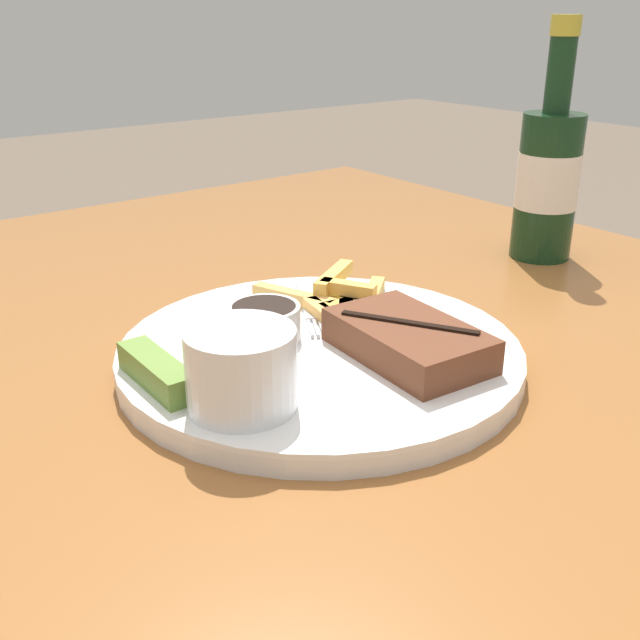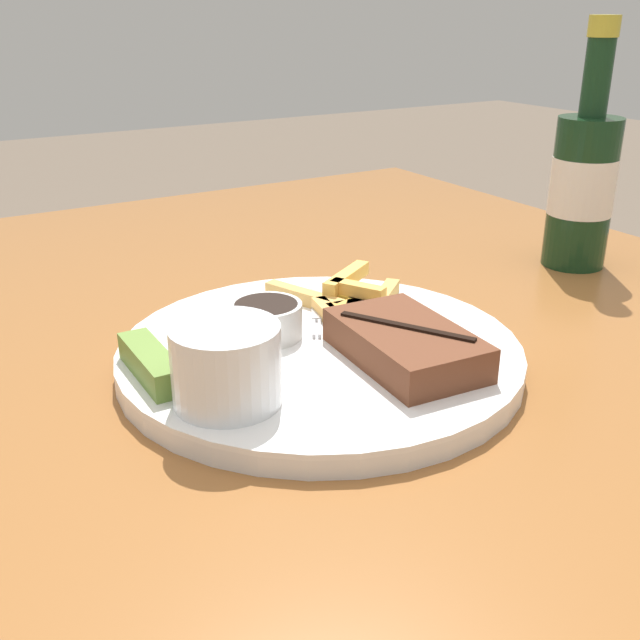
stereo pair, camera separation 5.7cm
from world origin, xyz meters
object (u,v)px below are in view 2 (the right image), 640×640
Objects in this scene: dinner_plate at (320,354)px; pickle_spear at (151,364)px; beer_bottle at (583,182)px; steak_portion at (405,344)px; coleslaw_cup at (226,360)px; dipping_sauce_cup at (266,318)px; fork_utensil at (318,303)px.

dinner_plate is 3.77× the size of pickle_spear.
dinner_plate is at bearing -79.13° from beer_bottle.
pickle_spear is 0.33× the size of beer_bottle.
steak_portion is at bearing -68.65° from beer_bottle.
coleslaw_cup reaches higher than dinner_plate.
dipping_sauce_cup is at bearing -140.46° from dinner_plate.
pickle_spear is 0.50m from beer_bottle.
coleslaw_cup is 0.48m from beer_bottle.
dipping_sauce_cup is at bearing 101.06° from pickle_spear.
dipping_sauce_cup is (-0.03, -0.03, 0.02)m from dinner_plate.
pickle_spear is at bearing -112.99° from steak_portion.
dinner_plate is 0.12m from coleslaw_cup.
dipping_sauce_cup is 0.46× the size of fork_utensil.
dipping_sauce_cup is 0.10m from pickle_spear.
coleslaw_cup is at bearing -94.31° from steak_portion.
pickle_spear is (-0.01, -0.13, 0.02)m from dinner_plate.
coleslaw_cup is at bearing -19.93° from fork_utensil.
coleslaw_cup is 0.07m from pickle_spear.
steak_portion reaches higher than dinner_plate.
coleslaw_cup is (0.05, -0.10, 0.04)m from dinner_plate.
fork_utensil is (-0.04, 0.07, -0.01)m from dipping_sauce_cup.
steak_portion is 1.54× the size of pickle_spear.
steak_portion is 0.51× the size of beer_bottle.
steak_portion is at bearing 85.69° from coleslaw_cup.
dipping_sauce_cup is at bearing -31.95° from fork_utensil.
beer_bottle is (-0.04, 0.39, 0.06)m from dipping_sauce_cup.
pickle_spear reaches higher than fork_utensil.
fork_utensil is (-0.07, 0.04, 0.01)m from dinner_plate.
dinner_plate is 0.05m from dipping_sauce_cup.
steak_portion reaches higher than fork_utensil.
beer_bottle reaches higher than fork_utensil.
steak_portion is 1.04× the size of fork_utensil.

